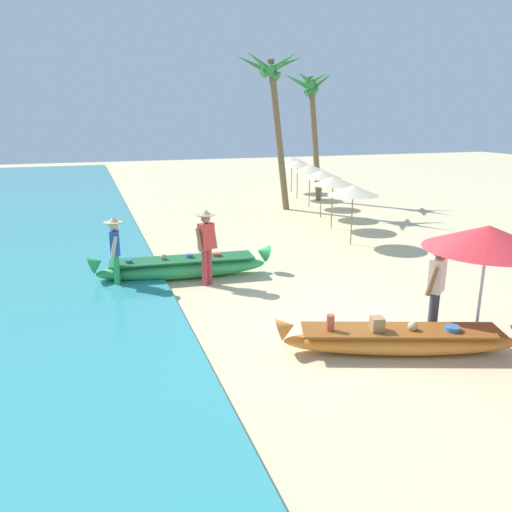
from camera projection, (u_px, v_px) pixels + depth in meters
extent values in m
plane|color=beige|center=(349.00, 325.00, 9.77)|extent=(80.00, 80.00, 0.00)
ellipsoid|color=orange|center=(400.00, 342.00, 8.57)|extent=(4.02, 1.96, 0.42)
cone|color=orange|center=(287.00, 327.00, 8.52)|extent=(0.50, 0.50, 0.46)
cube|color=brown|center=(401.00, 330.00, 8.51)|extent=(3.42, 1.75, 0.04)
cylinder|color=#B74C38|center=(330.00, 323.00, 8.43)|extent=(0.14, 0.14, 0.30)
cube|color=#9E754C|center=(377.00, 324.00, 8.43)|extent=(0.26, 0.27, 0.26)
sphere|color=tan|center=(413.00, 326.00, 8.47)|extent=(0.17, 0.17, 0.17)
cylinder|color=#386699|center=(452.00, 329.00, 8.45)|extent=(0.26, 0.26, 0.10)
ellipsoid|color=#38B760|center=(183.00, 269.00, 12.57)|extent=(4.31, 1.11, 0.50)
cone|color=#38B760|center=(262.00, 252.00, 12.98)|extent=(0.45, 0.49, 0.52)
cone|color=#38B760|center=(96.00, 263.00, 12.01)|extent=(0.45, 0.49, 0.52)
cube|color=#1E6435|center=(183.00, 259.00, 12.51)|extent=(3.63, 1.07, 0.04)
cylinder|color=#386699|center=(129.00, 262.00, 12.11)|extent=(0.16, 0.16, 0.10)
sphere|color=tan|center=(163.00, 257.00, 12.40)|extent=(0.16, 0.16, 0.16)
cylinder|color=#386699|center=(190.00, 256.00, 12.59)|extent=(0.19, 0.19, 0.10)
cylinder|color=#B74C38|center=(217.00, 255.00, 12.71)|extent=(0.22, 0.22, 0.10)
cylinder|color=#B2383D|center=(209.00, 266.00, 12.07)|extent=(0.14, 0.14, 0.90)
cylinder|color=#B2383D|center=(205.00, 268.00, 11.98)|extent=(0.14, 0.14, 0.90)
cube|color=#DB3D38|center=(206.00, 236.00, 11.82)|extent=(0.42, 0.36, 0.63)
cylinder|color=#9E7051|center=(214.00, 237.00, 11.98)|extent=(0.17, 0.22, 0.57)
cylinder|color=#9E7051|center=(199.00, 240.00, 11.66)|extent=(0.17, 0.22, 0.57)
sphere|color=#9E7051|center=(206.00, 218.00, 11.70)|extent=(0.22, 0.22, 0.22)
cylinder|color=tan|center=(206.00, 215.00, 11.68)|extent=(0.44, 0.44, 0.02)
cone|color=tan|center=(205.00, 212.00, 11.66)|extent=(0.26, 0.26, 0.12)
cylinder|color=#333842|center=(432.00, 317.00, 9.01)|extent=(0.14, 0.14, 0.92)
cylinder|color=#333842|center=(434.00, 314.00, 9.12)|extent=(0.14, 0.14, 0.92)
cube|color=silver|center=(437.00, 275.00, 8.86)|extent=(0.42, 0.39, 0.62)
cylinder|color=brown|center=(432.00, 281.00, 8.70)|extent=(0.19, 0.22, 0.57)
cylinder|color=brown|center=(439.00, 274.00, 9.06)|extent=(0.19, 0.22, 0.57)
sphere|color=brown|center=(440.00, 252.00, 8.74)|extent=(0.22, 0.22, 0.22)
cylinder|color=green|center=(117.00, 272.00, 11.79)|extent=(0.14, 0.14, 0.82)
cylinder|color=green|center=(117.00, 270.00, 11.92)|extent=(0.14, 0.14, 0.82)
cube|color=#3356B2|center=(115.00, 243.00, 11.66)|extent=(0.24, 0.37, 0.57)
cylinder|color=beige|center=(114.00, 247.00, 11.46)|extent=(0.20, 0.10, 0.52)
cylinder|color=beige|center=(114.00, 242.00, 11.89)|extent=(0.20, 0.10, 0.52)
sphere|color=beige|center=(113.00, 226.00, 11.55)|extent=(0.22, 0.22, 0.22)
cylinder|color=tan|center=(113.00, 222.00, 11.53)|extent=(0.44, 0.44, 0.02)
cone|color=tan|center=(113.00, 219.00, 11.51)|extent=(0.26, 0.26, 0.12)
cylinder|color=#B7B7BC|center=(481.00, 288.00, 8.59)|extent=(0.05, 0.05, 2.19)
cone|color=red|center=(488.00, 237.00, 8.34)|extent=(2.12, 2.12, 0.41)
cylinder|color=#333338|center=(474.00, 344.00, 8.88)|extent=(0.36, 0.36, 0.06)
cylinder|color=#8E6B47|center=(352.00, 215.00, 15.71)|extent=(0.04, 0.04, 1.90)
cone|color=beige|center=(353.00, 190.00, 15.49)|extent=(1.60, 1.60, 0.32)
cylinder|color=#8E6B47|center=(332.00, 203.00, 18.02)|extent=(0.04, 0.04, 1.90)
cone|color=beige|center=(333.00, 181.00, 17.80)|extent=(1.60, 1.60, 0.32)
cylinder|color=#8E6B47|center=(321.00, 194.00, 20.05)|extent=(0.04, 0.04, 1.90)
cone|color=beige|center=(322.00, 174.00, 19.83)|extent=(1.60, 1.60, 0.32)
cylinder|color=#8E6B47|center=(309.00, 186.00, 22.29)|extent=(0.04, 0.04, 1.90)
cone|color=beige|center=(310.00, 168.00, 22.07)|extent=(1.60, 1.60, 0.32)
cylinder|color=#8E6B47|center=(297.00, 180.00, 24.64)|extent=(0.04, 0.04, 1.90)
cone|color=beige|center=(298.00, 163.00, 24.43)|extent=(1.60, 1.60, 0.32)
cylinder|color=#8E6B47|center=(292.00, 175.00, 26.76)|extent=(0.04, 0.04, 1.90)
cone|color=beige|center=(292.00, 160.00, 26.55)|extent=(1.60, 1.60, 0.32)
cylinder|color=brown|center=(315.00, 141.00, 23.54)|extent=(0.92, 0.28, 5.76)
cone|color=#337F3D|center=(319.00, 84.00, 22.86)|extent=(1.47, 0.44, 1.17)
cone|color=#337F3D|center=(309.00, 80.00, 23.10)|extent=(0.73, 1.57, 0.80)
cone|color=#337F3D|center=(300.00, 83.00, 22.93)|extent=(1.55, 1.48, 1.12)
cone|color=#337F3D|center=(306.00, 79.00, 22.37)|extent=(1.46, 1.24, 0.81)
cone|color=#337F3D|center=(316.00, 79.00, 22.40)|extent=(0.79, 1.50, 0.73)
cylinder|color=brown|center=(279.00, 138.00, 21.10)|extent=(1.07, 0.28, 6.25)
cone|color=#337F3D|center=(282.00, 65.00, 20.39)|extent=(1.95, 0.51, 1.00)
cone|color=#337F3D|center=(270.00, 64.00, 20.64)|extent=(0.94, 1.81, 0.87)
cone|color=#337F3D|center=(258.00, 66.00, 20.36)|extent=(1.78, 1.45, 1.17)
cone|color=#337F3D|center=(262.00, 64.00, 19.83)|extent=(1.77, 1.20, 1.11)
cone|color=#337F3D|center=(280.00, 63.00, 19.83)|extent=(1.16, 1.88, 1.00)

